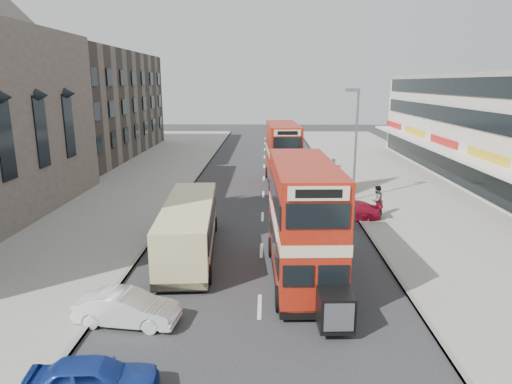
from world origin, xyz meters
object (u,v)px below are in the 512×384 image
(cyclist, at_px, (310,188))
(car_left_front, at_px, (127,308))
(car_left_near, at_px, (93,379))
(car_right_b, at_px, (319,184))
(bus_main, at_px, (303,221))
(bus_second, at_px, (283,154))
(coach, at_px, (189,226))
(car_right_a, at_px, (348,210))
(street_lamp, at_px, (355,136))
(car_right_c, at_px, (316,162))
(pedestrian_near, at_px, (377,200))

(cyclist, bearing_deg, car_left_front, -116.60)
(car_left_near, distance_m, car_right_b, 25.69)
(bus_main, height_order, car_right_b, bus_main)
(bus_second, xyz_separation_m, car_left_front, (-6.38, -23.26, -2.01))
(coach, xyz_separation_m, car_right_b, (8.06, 13.31, -0.79))
(cyclist, bearing_deg, car_right_b, 51.80)
(car_right_a, xyz_separation_m, cyclist, (-1.86, 6.03, 0.04))
(street_lamp, xyz_separation_m, bus_second, (-4.89, 5.90, -2.17))
(car_left_front, distance_m, cyclist, 20.68)
(car_left_front, bearing_deg, cyclist, -16.65)
(car_right_b, bearing_deg, car_right_c, 171.82)
(car_left_front, bearing_deg, car_right_b, -17.42)
(car_left_near, height_order, car_right_c, car_right_c)
(bus_second, relative_size, car_right_b, 1.88)
(street_lamp, height_order, bus_main, street_lamp)
(pedestrian_near, bearing_deg, cyclist, -96.24)
(street_lamp, relative_size, car_right_b, 1.68)
(car_left_near, bearing_deg, car_right_b, -26.05)
(bus_second, height_order, car_right_a, bus_second)
(coach, xyz_separation_m, cyclist, (7.20, 12.10, -0.82))
(coach, distance_m, car_right_b, 15.58)
(bus_main, relative_size, car_right_a, 2.24)
(car_right_a, relative_size, car_right_b, 0.85)
(street_lamp, bearing_deg, bus_second, 129.67)
(car_left_front, bearing_deg, car_left_near, -169.21)
(coach, bearing_deg, car_left_front, -103.49)
(bus_second, relative_size, coach, 0.95)
(car_left_near, height_order, car_right_a, car_left_near)
(coach, xyz_separation_m, car_right_a, (9.07, 6.07, -0.87))
(bus_main, xyz_separation_m, car_left_near, (-6.33, -7.97, -2.06))
(car_right_b, bearing_deg, cyclist, -38.78)
(pedestrian_near, relative_size, cyclist, 1.03)
(street_lamp, distance_m, cyclist, 5.33)
(coach, height_order, car_right_b, coach)
(bus_main, xyz_separation_m, coach, (-5.48, 2.81, -1.20))
(car_left_front, bearing_deg, street_lamp, -25.95)
(bus_main, distance_m, bus_second, 19.23)
(street_lamp, distance_m, bus_second, 7.96)
(coach, height_order, car_left_front, coach)
(car_right_b, distance_m, car_right_c, 10.35)
(street_lamp, bearing_deg, pedestrian_near, -77.93)
(car_left_near, xyz_separation_m, car_right_b, (8.91, 24.09, 0.06))
(street_lamp, bearing_deg, car_right_c, 95.49)
(coach, height_order, car_left_near, coach)
(street_lamp, bearing_deg, car_right_a, -103.89)
(street_lamp, xyz_separation_m, coach, (-10.17, -10.52, -3.32))
(bus_main, distance_m, pedestrian_near, 11.02)
(street_lamp, bearing_deg, car_right_b, 127.04)
(car_left_near, bearing_deg, bus_second, -18.44)
(car_right_a, relative_size, car_right_c, 1.05)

